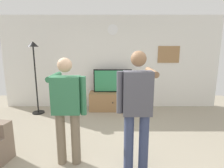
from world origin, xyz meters
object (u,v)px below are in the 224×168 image
Objects in this scene: person_standing_nearer_couch at (138,106)px; floor_lamp at (35,63)px; person_standing_nearer_lamp at (68,106)px; tv_stand at (113,101)px; framed_picture at (170,54)px; wall_clock at (114,30)px; television at (114,81)px.

floor_lamp is at bearing 134.73° from person_standing_nearer_couch.
tv_stand is at bearing 74.54° from person_standing_nearer_lamp.
person_standing_nearer_lamp is (-2.34, -2.81, -0.65)m from framed_picture.
wall_clock is 0.47× the size of framed_picture.
framed_picture is 3.76m from floor_lamp.
person_standing_nearer_couch reaches higher than person_standing_nearer_lamp.
wall_clock is at bearing 96.28° from person_standing_nearer_couch.
framed_picture is 3.33m from person_standing_nearer_couch.
television is at bearing -171.39° from framed_picture.
floor_lamp is 1.11× the size of person_standing_nearer_couch.
tv_stand is 2.13m from framed_picture.
framed_picture reaches higher than person_standing_nearer_lamp.
television is at bearing -90.00° from wall_clock.
floor_lamp reaches higher than person_standing_nearer_lamp.
television is at bearing 96.83° from person_standing_nearer_couch.
person_standing_nearer_couch is (0.33, -2.76, 0.15)m from television.
tv_stand is 2.12× the size of framed_picture.
floor_lamp is at bearing -170.90° from television.
framed_picture is at bearing 10.19° from tv_stand.
person_standing_nearer_lamp is at bearing -105.46° from tv_stand.
framed_picture is 0.32× the size of floor_lamp.
person_standing_nearer_lamp is (-0.70, -2.51, 0.68)m from tv_stand.
tv_stand is at bearing 7.84° from floor_lamp.
tv_stand is 4.51× the size of wall_clock.
person_standing_nearer_couch is (2.40, -2.43, -0.40)m from floor_lamp.
framed_picture is at bearing 50.25° from person_standing_nearer_lamp.
television is at bearing 9.10° from floor_lamp.
wall_clock is 3.28m from person_standing_nearer_couch.
wall_clock is 0.15× the size of floor_lamp.
person_standing_nearer_couch is at bearing -83.72° from wall_clock.
television is 0.66× the size of person_standing_nearer_lamp.
television is 2.78m from person_standing_nearer_couch.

